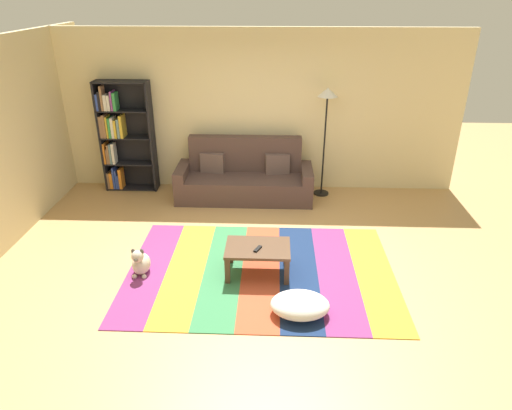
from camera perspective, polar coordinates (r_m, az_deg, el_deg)
ground_plane at (r=6.07m, az=-0.48°, el=-6.90°), size 14.00×14.00×0.00m
back_wall at (r=7.90m, az=0.43°, el=11.60°), size 6.80×0.10×2.70m
left_wall at (r=7.17m, az=-28.68°, el=7.01°), size 0.10×5.50×2.70m
rug at (r=5.83m, az=0.59°, el=-8.30°), size 3.34×2.34×0.01m
couch at (r=7.72m, az=-1.43°, el=3.35°), size 2.26×0.80×1.00m
bookshelf at (r=8.20m, az=-16.56°, el=8.24°), size 0.90×0.28×1.89m
coffee_table at (r=5.64m, az=0.22°, el=-5.78°), size 0.79×0.54×0.37m
pouf at (r=5.11m, az=5.51°, el=-12.32°), size 0.65×0.49×0.23m
dog at (r=5.90m, az=-14.21°, el=-6.99°), size 0.22×0.35×0.40m
standing_lamp at (r=7.56m, az=8.83°, el=12.04°), size 0.32×0.32×1.83m
tv_remote at (r=5.55m, az=0.22°, el=-5.49°), size 0.10×0.15×0.02m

